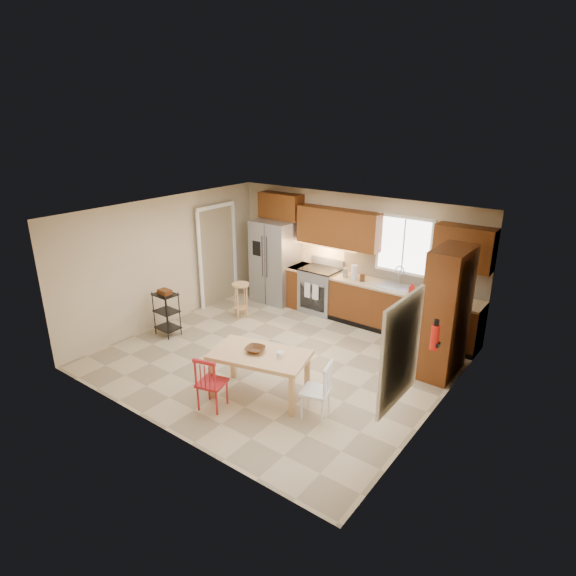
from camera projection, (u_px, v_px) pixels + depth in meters
The scene contains 33 objects.
floor at pixel (278, 357), 8.34m from camera, with size 5.50×5.50×0.00m, color tan.
ceiling at pixel (277, 215), 7.48m from camera, with size 5.50×5.00×0.02m, color silver.
wall_back at pixel (352, 256), 9.79m from camera, with size 5.50×0.02×2.50m, color #CCB793.
wall_front at pixel (155, 346), 6.03m from camera, with size 5.50×0.02×2.50m, color #CCB793.
wall_left at pixel (167, 261), 9.45m from camera, with size 0.02×5.00×2.50m, color #CCB793.
wall_right at pixel (441, 333), 6.37m from camera, with size 0.02×5.00×2.50m, color #CCB793.
refrigerator at pixel (276, 261), 10.58m from camera, with size 0.92×0.75×1.82m, color gray.
range_stove at pixel (320, 291), 10.14m from camera, with size 0.76×0.63×0.92m, color gray.
base_cabinet_narrow at pixel (300, 285), 10.46m from camera, with size 0.30×0.60×0.90m, color #5B2A10.
base_cabinet_run at pixel (402, 311), 9.12m from camera, with size 2.92×0.60×0.90m, color #5B2A10.
dishwasher at pixel (425, 323), 8.59m from camera, with size 0.60×0.02×0.78m, color black.
backsplash at pixel (412, 271), 9.09m from camera, with size 2.92×0.03×0.55m, color #C5B394.
upper_over_fridge at pixel (281, 206), 10.32m from camera, with size 1.00×0.35×0.55m, color #643710.
upper_left_block at pixel (338, 228), 9.60m from camera, with size 1.80×0.35×0.75m, color #643710.
upper_right_block at pixel (464, 248), 8.20m from camera, with size 1.00×0.35×0.75m, color #643710.
window_back at pixel (404, 245), 9.02m from camera, with size 1.12×0.04×1.12m, color white.
sink at pixel (395, 289), 9.09m from camera, with size 0.62×0.46×0.16m, color gray.
undercab_glow at pixel (325, 245), 9.89m from camera, with size 1.60×0.30×0.01m, color #FFBF66.
soap_bottle at pixel (412, 288), 8.75m from camera, with size 0.09×0.09×0.19m, color #BA150C.
paper_towel at pixel (354, 272), 9.46m from camera, with size 0.12×0.12×0.28m, color silver.
canister_steel at pixel (345, 272), 9.59m from camera, with size 0.11×0.11×0.18m, color gray.
canister_wood at pixel (362, 278), 9.35m from camera, with size 0.10×0.10×0.14m, color #533016.
pantry at pixel (447, 313), 7.52m from camera, with size 0.50×0.95×2.10m, color #5B2A10.
fire_extinguisher at pixel (435, 337), 6.60m from camera, with size 0.12×0.12×0.36m, color #BA150C.
window_right at pixel (401, 351), 5.48m from camera, with size 0.04×1.02×1.32m, color white.
doorway at pixel (217, 256), 10.45m from camera, with size 0.04×0.95×2.10m, color #8C7A59.
dining_table at pixel (260, 375), 7.13m from camera, with size 1.41×0.79×0.69m, color tan, non-canonical shape.
chair_red at pixel (212, 382), 6.81m from camera, with size 0.39×0.39×0.83m, color maroon, non-canonical shape.
chair_white at pixel (316, 390), 6.61m from camera, with size 0.39×0.39×0.83m, color silver, non-canonical shape.
table_bowl at pixel (255, 352), 7.05m from camera, with size 0.29×0.29×0.07m, color #533016.
table_jar at pixel (280, 356), 6.89m from camera, with size 0.09×0.09×0.11m, color silver.
bar_stool at pixel (241, 300), 9.87m from camera, with size 0.35×0.35×0.73m, color tan, non-canonical shape.
utility_cart at pixel (167, 314), 9.06m from camera, with size 0.43×0.34×0.86m, color black, non-canonical shape.
Camera 1 is at (4.57, -5.84, 4.02)m, focal length 30.00 mm.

